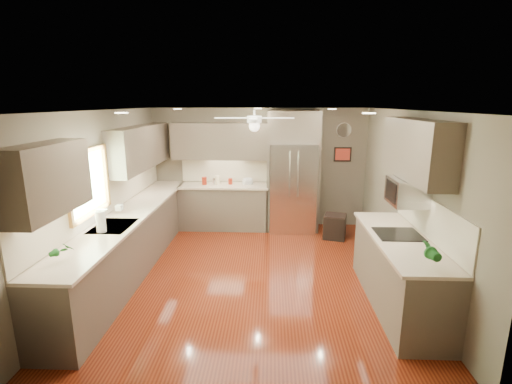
# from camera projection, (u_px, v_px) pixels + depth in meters

# --- Properties ---
(floor) EXTENTS (5.00, 5.00, 0.00)m
(floor) POSITION_uv_depth(u_px,v_px,m) (254.00, 274.00, 5.77)
(floor) COLOR #4D150A
(floor) RESTS_ON ground
(ceiling) EXTENTS (5.00, 5.00, 0.00)m
(ceiling) POSITION_uv_depth(u_px,v_px,m) (253.00, 110.00, 5.19)
(ceiling) COLOR white
(ceiling) RESTS_ON ground
(wall_back) EXTENTS (4.50, 0.00, 4.50)m
(wall_back) POSITION_uv_depth(u_px,v_px,m) (259.00, 168.00, 7.91)
(wall_back) COLOR #645C4C
(wall_back) RESTS_ON ground
(wall_front) EXTENTS (4.50, 0.00, 4.50)m
(wall_front) POSITION_uv_depth(u_px,v_px,m) (239.00, 272.00, 3.05)
(wall_front) COLOR #645C4C
(wall_front) RESTS_ON ground
(wall_left) EXTENTS (0.00, 5.00, 5.00)m
(wall_left) POSITION_uv_depth(u_px,v_px,m) (104.00, 195.00, 5.57)
(wall_left) COLOR #645C4C
(wall_left) RESTS_ON ground
(wall_right) EXTENTS (0.00, 5.00, 5.00)m
(wall_right) POSITION_uv_depth(u_px,v_px,m) (408.00, 198.00, 5.39)
(wall_right) COLOR #645C4C
(wall_right) RESTS_ON ground
(canister_a) EXTENTS (0.11, 0.11, 0.16)m
(canister_a) POSITION_uv_depth(u_px,v_px,m) (204.00, 181.00, 7.70)
(canister_a) COLOR maroon
(canister_a) RESTS_ON back_run
(canister_b) EXTENTS (0.09, 0.09, 0.13)m
(canister_b) POSITION_uv_depth(u_px,v_px,m) (215.00, 181.00, 7.73)
(canister_b) COLOR silver
(canister_b) RESTS_ON back_run
(canister_c) EXTENTS (0.11, 0.11, 0.18)m
(canister_c) POSITION_uv_depth(u_px,v_px,m) (217.00, 180.00, 7.72)
(canister_c) COLOR beige
(canister_c) RESTS_ON back_run
(canister_d) EXTENTS (0.10, 0.10, 0.13)m
(canister_d) POSITION_uv_depth(u_px,v_px,m) (230.00, 181.00, 7.73)
(canister_d) COLOR maroon
(canister_d) RESTS_ON back_run
(soap_bottle) EXTENTS (0.09, 0.09, 0.19)m
(soap_bottle) POSITION_uv_depth(u_px,v_px,m) (120.00, 207.00, 5.72)
(soap_bottle) COLOR white
(soap_bottle) RESTS_ON left_run
(potted_plant_left) EXTENTS (0.17, 0.15, 0.28)m
(potted_plant_left) POSITION_uv_depth(u_px,v_px,m) (63.00, 250.00, 3.93)
(potted_plant_left) COLOR #1A5C1E
(potted_plant_left) RESTS_ON left_run
(potted_plant_right) EXTENTS (0.19, 0.17, 0.32)m
(potted_plant_right) POSITION_uv_depth(u_px,v_px,m) (430.00, 251.00, 3.84)
(potted_plant_right) COLOR #1A5C1E
(potted_plant_right) RESTS_ON right_run
(bowl) EXTENTS (0.26, 0.26, 0.06)m
(bowl) POSITION_uv_depth(u_px,v_px,m) (248.00, 183.00, 7.72)
(bowl) COLOR beige
(bowl) RESTS_ON back_run
(left_run) EXTENTS (0.65, 4.70, 1.45)m
(left_run) POSITION_uv_depth(u_px,v_px,m) (131.00, 240.00, 5.88)
(left_run) COLOR brown
(left_run) RESTS_ON ground
(back_run) EXTENTS (1.85, 0.65, 1.45)m
(back_run) POSITION_uv_depth(u_px,v_px,m) (224.00, 206.00, 7.83)
(back_run) COLOR brown
(back_run) RESTS_ON ground
(uppers) EXTENTS (4.50, 4.70, 0.95)m
(uppers) POSITION_uv_depth(u_px,v_px,m) (210.00, 149.00, 6.05)
(uppers) COLOR brown
(uppers) RESTS_ON wall_left
(window) EXTENTS (0.05, 1.12, 0.92)m
(window) POSITION_uv_depth(u_px,v_px,m) (88.00, 183.00, 5.01)
(window) COLOR #BFF2B2
(window) RESTS_ON wall_left
(sink) EXTENTS (0.50, 0.70, 0.32)m
(sink) POSITION_uv_depth(u_px,v_px,m) (113.00, 228.00, 5.15)
(sink) COLOR silver
(sink) RESTS_ON left_run
(refrigerator) EXTENTS (1.06, 0.75, 2.45)m
(refrigerator) POSITION_uv_depth(u_px,v_px,m) (293.00, 174.00, 7.56)
(refrigerator) COLOR silver
(refrigerator) RESTS_ON ground
(right_run) EXTENTS (0.70, 2.20, 1.45)m
(right_run) POSITION_uv_depth(u_px,v_px,m) (399.00, 270.00, 4.81)
(right_run) COLOR brown
(right_run) RESTS_ON ground
(microwave) EXTENTS (0.43, 0.55, 0.34)m
(microwave) POSITION_uv_depth(u_px,v_px,m) (407.00, 192.00, 4.81)
(microwave) COLOR silver
(microwave) RESTS_ON wall_right
(ceiling_fan) EXTENTS (1.18, 1.18, 0.32)m
(ceiling_fan) POSITION_uv_depth(u_px,v_px,m) (254.00, 121.00, 5.52)
(ceiling_fan) COLOR white
(ceiling_fan) RESTS_ON ceiling
(recessed_lights) EXTENTS (2.84, 3.14, 0.01)m
(recessed_lights) POSITION_uv_depth(u_px,v_px,m) (252.00, 110.00, 5.58)
(recessed_lights) COLOR white
(recessed_lights) RESTS_ON ceiling
(wall_clock) EXTENTS (0.30, 0.03, 0.30)m
(wall_clock) POSITION_uv_depth(u_px,v_px,m) (344.00, 130.00, 7.63)
(wall_clock) COLOR white
(wall_clock) RESTS_ON wall_back
(framed_print) EXTENTS (0.36, 0.03, 0.30)m
(framed_print) POSITION_uv_depth(u_px,v_px,m) (343.00, 154.00, 7.75)
(framed_print) COLOR black
(framed_print) RESTS_ON wall_back
(stool) EXTENTS (0.51, 0.51, 0.48)m
(stool) POSITION_uv_depth(u_px,v_px,m) (335.00, 226.00, 7.27)
(stool) COLOR black
(stool) RESTS_ON ground
(paper_towel) EXTENTS (0.12, 0.12, 0.31)m
(paper_towel) POSITION_uv_depth(u_px,v_px,m) (101.00, 222.00, 4.87)
(paper_towel) COLOR white
(paper_towel) RESTS_ON left_run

